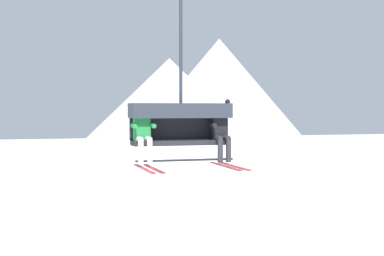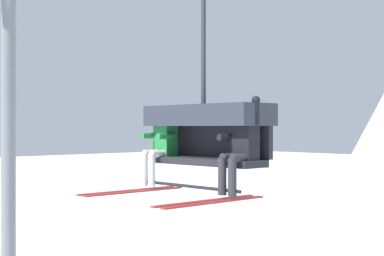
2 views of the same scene
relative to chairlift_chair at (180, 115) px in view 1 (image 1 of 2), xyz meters
The scene contains 5 objects.
mountain_peak_central 42.91m from the chairlift_chair, 76.32° to the left, with size 21.68×21.68×10.43m.
mountain_peak_east 46.13m from the chairlift_chair, 70.20° to the left, with size 21.46×21.46×12.62m.
chairlift_chair is the anchor object (origin of this frame).
skier_green 0.91m from the chairlift_chair, 164.82° to the right, with size 0.46×1.70×1.23m.
skier_black 0.90m from the chairlift_chair, 14.67° to the right, with size 0.48×1.70×1.34m.
Camera 1 is at (-4.06, -12.30, 5.82)m, focal length 55.00 mm.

